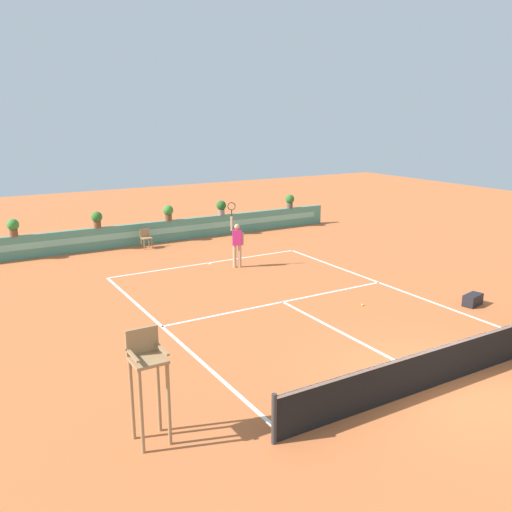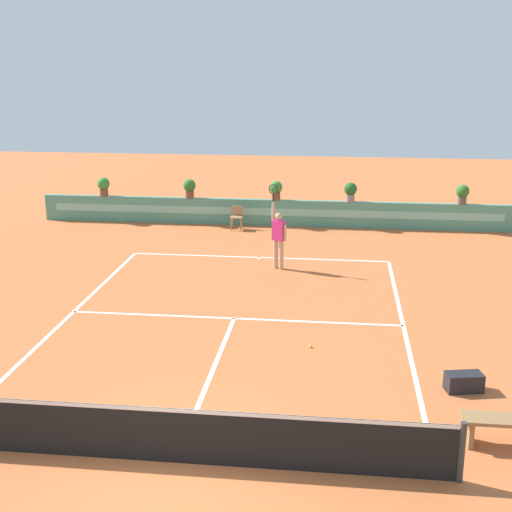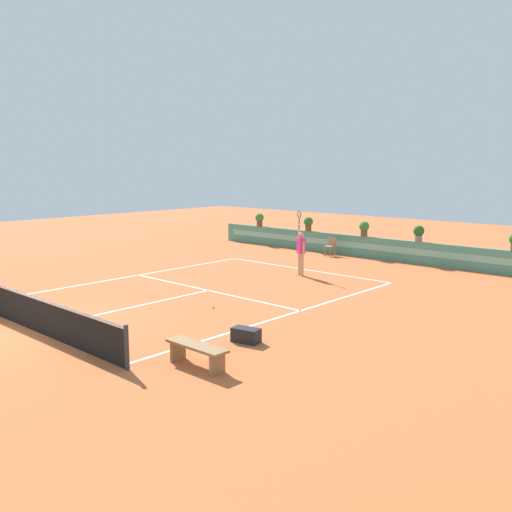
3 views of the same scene
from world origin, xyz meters
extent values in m
plane|color=#BC6033|center=(0.00, 6.00, 0.00)|extent=(60.00, 60.00, 0.00)
cube|color=white|center=(0.00, 11.89, 0.00)|extent=(8.22, 0.10, 0.01)
cube|color=white|center=(0.00, 6.40, 0.00)|extent=(8.22, 0.10, 0.01)
cube|color=white|center=(0.00, 3.20, 0.00)|extent=(0.10, 6.40, 0.01)
cube|color=white|center=(-4.11, 5.95, 0.00)|extent=(0.10, 11.89, 0.01)
cube|color=white|center=(4.11, 5.95, 0.00)|extent=(0.10, 11.89, 0.01)
cube|color=white|center=(0.00, 11.79, 0.00)|extent=(0.10, 0.20, 0.01)
cylinder|color=#333333|center=(-4.41, 0.00, 0.50)|extent=(0.10, 0.10, 1.00)
cube|color=black|center=(0.00, 0.00, 0.47)|extent=(8.82, 0.02, 0.95)
cube|color=white|center=(0.00, 0.00, 0.92)|extent=(8.82, 0.03, 0.06)
cube|color=#4C8E7A|center=(0.00, 16.39, 0.50)|extent=(18.00, 0.20, 1.00)
cube|color=#7ABCA8|center=(0.00, 16.29, 0.55)|extent=(17.10, 0.01, 0.28)
cylinder|color=#99754C|center=(-6.55, 0.94, 0.80)|extent=(0.07, 0.07, 1.60)
cylinder|color=#99754C|center=(-6.04, 0.94, 0.80)|extent=(0.07, 0.07, 1.60)
cylinder|color=#99754C|center=(-6.55, 1.46, 0.80)|extent=(0.07, 0.07, 1.60)
cylinder|color=#99754C|center=(-6.04, 1.46, 0.80)|extent=(0.07, 0.07, 1.60)
cube|color=#99754C|center=(-6.30, 1.20, 1.63)|extent=(0.60, 0.60, 0.06)
cube|color=#99754C|center=(-6.30, 1.47, 1.90)|extent=(0.60, 0.06, 0.48)
cube|color=#99754C|center=(-6.57, 1.20, 1.78)|extent=(0.06, 0.60, 0.04)
cube|color=#99754C|center=(-6.03, 1.20, 1.78)|extent=(0.06, 0.60, 0.04)
cylinder|color=#99754C|center=(-1.45, 15.41, 0.23)|extent=(0.05, 0.05, 0.45)
cylinder|color=#99754C|center=(-1.10, 15.41, 0.23)|extent=(0.05, 0.05, 0.45)
cylinder|color=#99754C|center=(-1.45, 15.77, 0.23)|extent=(0.05, 0.05, 0.45)
cylinder|color=#99754C|center=(-1.10, 15.77, 0.23)|extent=(0.05, 0.05, 0.45)
cube|color=#99754C|center=(-1.28, 15.59, 0.47)|extent=(0.44, 0.44, 0.04)
cube|color=#99754C|center=(-1.28, 15.79, 0.67)|extent=(0.44, 0.04, 0.36)
cube|color=black|center=(4.97, 3.10, 0.18)|extent=(0.76, 0.50, 0.36)
cylinder|color=tan|center=(0.81, 10.71, 0.45)|extent=(0.14, 0.14, 0.90)
cylinder|color=tan|center=(0.63, 10.80, 0.45)|extent=(0.14, 0.14, 0.90)
cube|color=#E52D84|center=(0.72, 10.75, 1.20)|extent=(0.42, 0.36, 0.60)
sphere|color=tan|center=(0.72, 10.75, 1.63)|extent=(0.22, 0.22, 0.22)
cylinder|color=tan|center=(0.54, 10.84, 1.75)|extent=(0.09, 0.09, 0.55)
cylinder|color=black|center=(0.54, 10.84, 2.17)|extent=(0.04, 0.04, 0.24)
torus|color=#262626|center=(0.54, 10.84, 2.43)|extent=(0.29, 0.16, 0.31)
cylinder|color=tan|center=(0.91, 10.65, 1.15)|extent=(0.09, 0.09, 0.50)
sphere|color=#CCE033|center=(1.95, 4.82, 0.03)|extent=(0.07, 0.07, 0.07)
cylinder|color=brown|center=(0.12, 16.39, 1.14)|extent=(0.32, 0.32, 0.28)
sphere|color=#387F33|center=(0.12, 16.39, 1.48)|extent=(0.48, 0.48, 0.48)
cylinder|color=brown|center=(-6.61, 16.39, 1.14)|extent=(0.32, 0.32, 0.28)
sphere|color=#387F33|center=(-6.61, 16.39, 1.48)|extent=(0.48, 0.48, 0.48)
cylinder|color=#514C47|center=(7.00, 16.39, 1.14)|extent=(0.32, 0.32, 0.28)
sphere|color=#2D6B28|center=(7.00, 16.39, 1.48)|extent=(0.48, 0.48, 0.48)
cylinder|color=gray|center=(2.92, 16.39, 1.14)|extent=(0.32, 0.32, 0.28)
sphere|color=#235B23|center=(2.92, 16.39, 1.48)|extent=(0.48, 0.48, 0.48)
cylinder|color=brown|center=(-3.21, 16.39, 1.14)|extent=(0.32, 0.32, 0.28)
sphere|color=#2D6B28|center=(-3.21, 16.39, 1.48)|extent=(0.48, 0.48, 0.48)
camera|label=1|loc=(-9.15, -7.36, 5.82)|focal=38.15mm
camera|label=2|loc=(2.43, -9.55, 6.21)|focal=48.99mm
camera|label=3|loc=(14.11, -6.50, 4.31)|focal=38.97mm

